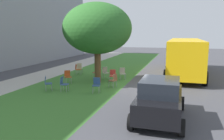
# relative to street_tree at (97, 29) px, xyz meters

# --- Properties ---
(ground) EXTENTS (80.00, 80.00, 0.00)m
(ground) POSITION_rel_street_tree_xyz_m (-0.24, -2.27, -3.71)
(ground) COLOR #424247
(grass_verge) EXTENTS (48.00, 6.00, 0.01)m
(grass_verge) POSITION_rel_street_tree_xyz_m (-0.24, 0.93, -3.71)
(grass_verge) COLOR #3D752D
(grass_verge) RESTS_ON ground
(sidewalk_strip) EXTENTS (48.00, 2.80, 0.01)m
(sidewalk_strip) POSITION_rel_street_tree_xyz_m (-0.24, 5.33, -3.71)
(sidewalk_strip) COLOR #ADA89E
(sidewalk_strip) RESTS_ON ground
(street_tree) EXTENTS (4.67, 4.67, 5.45)m
(street_tree) POSITION_rel_street_tree_xyz_m (0.00, 0.00, 0.00)
(street_tree) COLOR brown
(street_tree) RESTS_ON ground
(chair_0) EXTENTS (0.58, 0.58, 0.88)m
(chair_0) POSITION_rel_street_tree_xyz_m (-3.09, 2.06, -3.19)
(chair_0) COLOR #335184
(chair_0) RESTS_ON ground
(chair_1) EXTENTS (0.59, 0.59, 0.88)m
(chair_1) POSITION_rel_street_tree_xyz_m (1.45, -0.08, -3.19)
(chair_1) COLOR #ADA393
(chair_1) RESTS_ON ground
(chair_2) EXTENTS (0.59, 0.59, 0.88)m
(chair_2) POSITION_rel_street_tree_xyz_m (-0.84, 1.88, -3.19)
(chair_2) COLOR #C64C1E
(chair_2) RESTS_ON ground
(chair_3) EXTENTS (0.52, 0.53, 0.88)m
(chair_3) POSITION_rel_street_tree_xyz_m (-1.17, -1.50, -3.19)
(chair_3) COLOR brown
(chair_3) RESTS_ON ground
(chair_4) EXTENTS (0.56, 0.55, 0.88)m
(chair_4) POSITION_rel_street_tree_xyz_m (1.46, -1.41, -3.19)
(chair_4) COLOR #ADA393
(chair_4) RESTS_ON ground
(chair_5) EXTENTS (0.57, 0.57, 0.88)m
(chair_5) POSITION_rel_street_tree_xyz_m (1.28, 0.55, -3.19)
(chair_5) COLOR #B7332D
(chair_5) RESTS_ON ground
(chair_6) EXTENTS (0.50, 0.50, 0.88)m
(chair_6) POSITION_rel_street_tree_xyz_m (0.40, -0.96, -3.19)
(chair_6) COLOR #B7332D
(chair_6) RESTS_ON ground
(chair_7) EXTENTS (0.58, 0.59, 0.88)m
(chair_7) POSITION_rel_street_tree_xyz_m (2.26, 2.63, -3.19)
(chair_7) COLOR #C64C1E
(chair_7) RESTS_ON ground
(chair_8) EXTENTS (0.47, 0.47, 0.88)m
(chair_8) POSITION_rel_street_tree_xyz_m (-2.98, 1.05, -3.19)
(chair_8) COLOR #335184
(chair_8) RESTS_ON ground
(chair_9) EXTENTS (0.49, 0.48, 0.88)m
(chair_9) POSITION_rel_street_tree_xyz_m (-2.65, -0.90, -3.19)
(chair_9) COLOR #335184
(chair_9) RESTS_ON ground
(chair_10) EXTENTS (0.49, 0.49, 0.88)m
(chair_10) POSITION_rel_street_tree_xyz_m (2.95, 2.73, -3.19)
(chair_10) COLOR beige
(chair_10) RESTS_ON ground
(parked_car) EXTENTS (3.70, 1.92, 1.65)m
(parked_car) POSITION_rel_street_tree_xyz_m (-5.78, -4.76, -2.87)
(parked_car) COLOR black
(parked_car) RESTS_ON ground
(school_bus) EXTENTS (10.40, 2.80, 2.88)m
(school_bus) POSITION_rel_street_tree_xyz_m (5.05, -5.82, -1.95)
(school_bus) COLOR yellow
(school_bus) RESTS_ON ground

